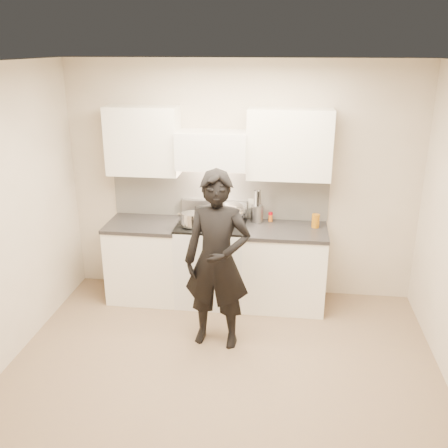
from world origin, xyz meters
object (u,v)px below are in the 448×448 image
Objects in this scene: stove at (212,262)px; wok at (230,210)px; utensil_crock at (257,212)px; person at (217,261)px; counter_right at (284,267)px.

wok is (0.20, 0.14, 0.59)m from stove.
wok is at bearing -169.74° from utensil_crock.
person is (0.19, -0.88, 0.41)m from stove.
counter_right is at bearing 59.68° from person.
stove is at bearing -158.76° from utensil_crock.
utensil_crock is 0.21× the size of person.
person reaches higher than wok.
stove is at bearing -180.00° from counter_right.
person is at bearing -126.08° from counter_right.
wok reaches higher than stove.
utensil_crock is at bearing 21.24° from stove.
counter_right is 2.51× the size of utensil_crock.
utensil_crock is at bearing 10.26° from wok.
counter_right is 1.97× the size of wok.
stove is 0.83m from counter_right.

